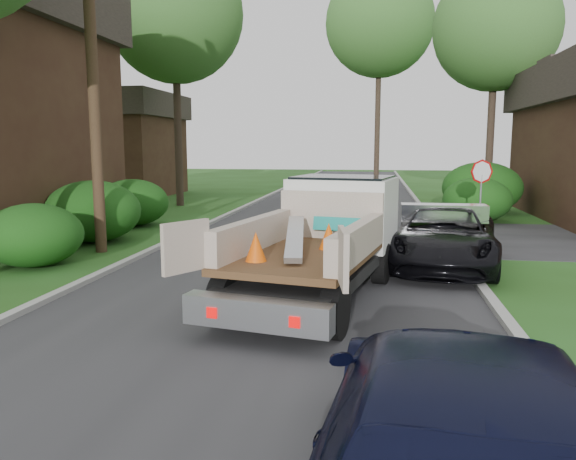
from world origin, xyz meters
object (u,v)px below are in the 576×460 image
(tree_left_far, at_px, (175,14))
(tree_right_far, at_px, (496,28))
(black_pickup, at_px, (444,237))
(navy_suv, at_px, (464,439))
(flatbed_truck, at_px, (329,230))
(stop_sign, at_px, (481,182))
(house_left_far, at_px, (110,143))
(tree_center_far, at_px, (380,23))
(utility_pole, at_px, (92,58))

(tree_left_far, xyz_separation_m, tree_right_far, (15.00, 3.00, -0.50))
(black_pickup, distance_m, navy_suv, 9.83)
(flatbed_truck, bearing_deg, black_pickup, 56.38)
(black_pickup, bearing_deg, flatbed_truck, -126.36)
(stop_sign, height_order, navy_suv, stop_sign)
(house_left_far, distance_m, flatbed_truck, 24.85)
(tree_center_far, distance_m, black_pickup, 27.53)
(house_left_far, distance_m, tree_left_far, 9.81)
(tree_right_far, relative_size, flatbed_truck, 1.83)
(stop_sign, xyz_separation_m, tree_right_far, (2.30, 11.00, 6.70))
(tree_center_far, distance_m, navy_suv, 36.73)
(stop_sign, xyz_separation_m, navy_suv, (-2.60, -14.28, -1.00))
(flatbed_truck, bearing_deg, tree_center_far, 99.29)
(stop_sign, distance_m, tree_right_far, 13.08)
(tree_right_far, xyz_separation_m, tree_center_far, (-5.50, 10.00, 2.50))
(utility_pole, distance_m, house_left_far, 18.93)
(tree_center_far, bearing_deg, tree_right_far, -61.19)
(flatbed_truck, bearing_deg, house_left_far, 137.15)
(tree_left_far, relative_size, navy_suv, 2.26)
(navy_suv, bearing_deg, utility_pole, -46.35)
(house_left_far, height_order, flatbed_truck, house_left_far)
(black_pickup, xyz_separation_m, navy_suv, (-1.00, -9.78, 0.06))
(utility_pole, bearing_deg, flatbed_truck, -25.29)
(tree_left_far, bearing_deg, flatbed_truck, -60.55)
(house_left_far, relative_size, tree_left_far, 0.62)
(flatbed_truck, distance_m, black_pickup, 3.69)
(house_left_far, bearing_deg, utility_pole, -64.77)
(utility_pole, relative_size, tree_right_far, 0.87)
(tree_left_far, relative_size, black_pickup, 2.34)
(tree_left_far, distance_m, tree_right_far, 15.31)
(tree_left_far, bearing_deg, house_left_far, 140.19)
(flatbed_truck, relative_size, black_pickup, 1.21)
(utility_pole, height_order, house_left_far, utility_pole)
(stop_sign, relative_size, house_left_far, 0.33)
(stop_sign, bearing_deg, flatbed_truck, -120.53)
(stop_sign, bearing_deg, navy_suv, -100.32)
(stop_sign, bearing_deg, black_pickup, -109.57)
(black_pickup, bearing_deg, tree_right_far, 84.43)
(utility_pole, bearing_deg, tree_left_far, 99.54)
(flatbed_truck, height_order, black_pickup, flatbed_truck)
(house_left_far, xyz_separation_m, flatbed_truck, (14.52, -20.09, -1.83))
(utility_pole, height_order, tree_center_far, tree_center_far)
(tree_right_far, distance_m, black_pickup, 17.77)
(stop_sign, bearing_deg, tree_right_far, 78.19)
(tree_center_far, bearing_deg, black_pickup, -86.41)
(utility_pole, bearing_deg, black_pickup, -3.03)
(utility_pole, height_order, flatbed_truck, utility_pole)
(house_left_far, xyz_separation_m, tree_center_far, (15.50, 8.00, 7.93))
(tree_left_far, xyz_separation_m, black_pickup, (11.10, -12.50, -8.26))
(utility_pole, height_order, tree_right_far, tree_right_far)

